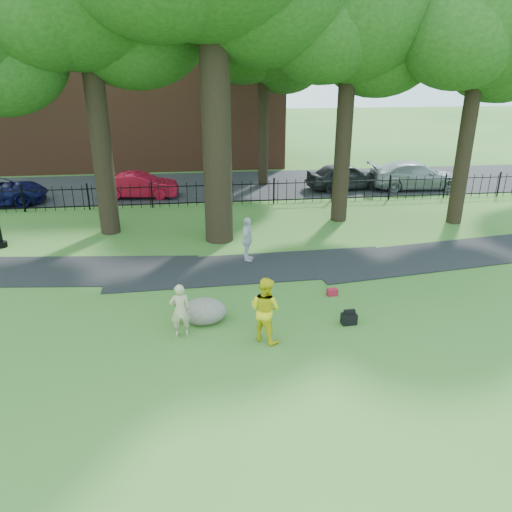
{
  "coord_description": "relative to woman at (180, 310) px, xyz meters",
  "views": [
    {
      "loc": [
        -0.85,
        -12.0,
        6.9
      ],
      "look_at": [
        0.87,
        2.0,
        1.23
      ],
      "focal_mm": 35.0,
      "sensor_mm": 36.0,
      "label": 1
    }
  ],
  "objects": [
    {
      "name": "silver_car",
      "position": [
        12.66,
        14.4,
        -0.0
      ],
      "size": [
        5.16,
        2.28,
        1.47
      ],
      "primitive_type": "imported",
      "rotation": [
        0.0,
        0.0,
        1.53
      ],
      "color": "#96999F",
      "rests_on": "ground"
    },
    {
      "name": "man",
      "position": [
        2.17,
        -0.49,
        0.14
      ],
      "size": [
        1.08,
        1.07,
        1.76
      ],
      "primitive_type": "imported",
      "rotation": [
        0.0,
        0.0,
        2.39
      ],
      "color": "yellow",
      "rests_on": "ground"
    },
    {
      "name": "pedestrian",
      "position": [
        2.29,
        4.94,
        0.07
      ],
      "size": [
        0.68,
        1.03,
        1.63
      ],
      "primitive_type": "imported",
      "rotation": [
        0.0,
        0.0,
        1.25
      ],
      "color": "silver",
      "rests_on": "ground"
    },
    {
      "name": "backpack",
      "position": [
        4.59,
        0.04,
        -0.59
      ],
      "size": [
        0.43,
        0.29,
        0.31
      ],
      "primitive_type": "cube",
      "rotation": [
        0.0,
        0.0,
        0.08
      ],
      "color": "black",
      "rests_on": "ground"
    },
    {
      "name": "woman",
      "position": [
        0.0,
        0.0,
        0.0
      ],
      "size": [
        0.57,
        0.4,
        1.48
      ],
      "primitive_type": "imported",
      "rotation": [
        0.0,
        0.0,
        3.22
      ],
      "color": "tan",
      "rests_on": "ground"
    },
    {
      "name": "iron_fence",
      "position": [
        1.41,
        12.32,
        -0.14
      ],
      "size": [
        44.0,
        0.04,
        1.2
      ],
      "color": "black",
      "rests_on": "ground"
    },
    {
      "name": "ground",
      "position": [
        1.41,
        0.32,
        -0.74
      ],
      "size": [
        120.0,
        120.0,
        0.0
      ],
      "primitive_type": "plane",
      "color": "#2C5C20",
      "rests_on": "ground"
    },
    {
      "name": "grey_car",
      "position": [
        8.79,
        14.74,
        -0.02
      ],
      "size": [
        4.43,
        2.21,
        1.45
      ],
      "primitive_type": "imported",
      "rotation": [
        0.0,
        0.0,
        1.69
      ],
      "color": "black",
      "rests_on": "ground"
    },
    {
      "name": "boulder",
      "position": [
        0.62,
        0.68,
        -0.38
      ],
      "size": [
        1.48,
        1.29,
        0.73
      ],
      "primitive_type": "ellipsoid",
      "rotation": [
        0.0,
        0.0,
        0.31
      ],
      "color": "slate",
      "rests_on": "ground"
    },
    {
      "name": "tree_row",
      "position": [
        1.92,
        8.72,
        7.41
      ],
      "size": [
        26.82,
        7.96,
        12.42
      ],
      "color": "black",
      "rests_on": "ground"
    },
    {
      "name": "red_bag",
      "position": [
        4.6,
        1.82,
        -0.63
      ],
      "size": [
        0.33,
        0.22,
        0.22
      ],
      "primitive_type": "cube",
      "rotation": [
        0.0,
        0.0,
        0.08
      ],
      "color": "maroon",
      "rests_on": "ground"
    },
    {
      "name": "street",
      "position": [
        1.41,
        16.32,
        -0.74
      ],
      "size": [
        80.0,
        7.0,
        0.02
      ],
      "primitive_type": "cube",
      "color": "black",
      "rests_on": "ground"
    },
    {
      "name": "brick_building",
      "position": [
        -2.59,
        24.32,
        5.26
      ],
      "size": [
        18.0,
        8.0,
        12.0
      ],
      "primitive_type": "cube",
      "color": "brown",
      "rests_on": "ground"
    },
    {
      "name": "red_sedan",
      "position": [
        -2.37,
        14.3,
        -0.09
      ],
      "size": [
        4.05,
        1.72,
        1.3
      ],
      "primitive_type": "imported",
      "rotation": [
        0.0,
        0.0,
        1.48
      ],
      "color": "#AD0D25",
      "rests_on": "ground"
    },
    {
      "name": "footpath",
      "position": [
        2.41,
        4.22,
        -0.74
      ],
      "size": [
        36.07,
        3.85,
        0.03
      ],
      "primitive_type": "cube",
      "rotation": [
        0.0,
        0.0,
        0.03
      ],
      "color": "black",
      "rests_on": "ground"
    }
  ]
}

